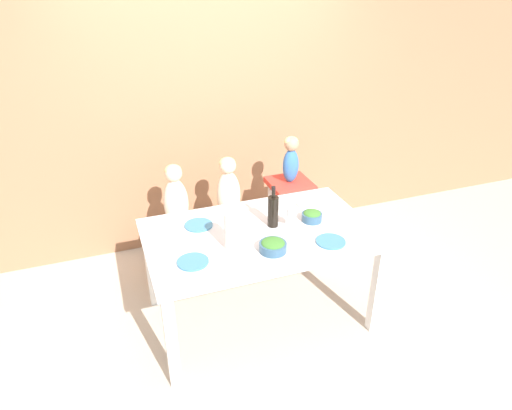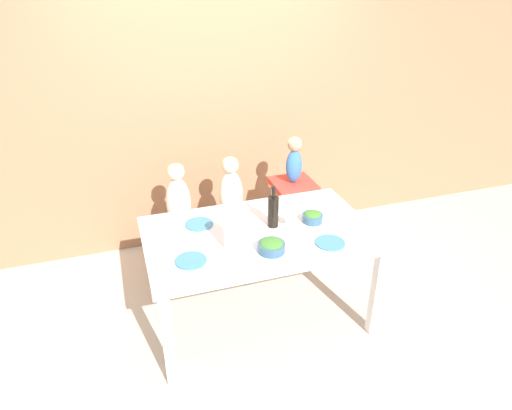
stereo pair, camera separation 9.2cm
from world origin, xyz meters
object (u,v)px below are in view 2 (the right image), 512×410
dinner_plate_front_right (330,243)px  dinner_plate_front_left (191,261)px  person_child_center (231,188)px  wine_glass_far (241,210)px  chair_far_left (181,232)px  salad_bowl_large (272,246)px  dinner_plate_back_left (199,224)px  chair_far_center (232,224)px  person_child_left (178,195)px  person_baby_right (294,158)px  salad_bowl_small (313,217)px  chair_right_highchair (293,197)px  dinner_plate_back_right (311,204)px  wine_glass_near (291,214)px  wine_bottle (273,211)px  paper_towel_roll (232,230)px

dinner_plate_front_right → dinner_plate_front_left: bearing=174.7°
person_child_center → wine_glass_far: (-0.09, -0.60, 0.11)m
chair_far_left → salad_bowl_large: salad_bowl_large is taller
salad_bowl_large → dinner_plate_back_left: (-0.38, 0.49, -0.03)m
chair_far_left → chair_far_center: 0.45m
person_child_left → dinner_plate_front_left: 0.96m
person_baby_right → salad_bowl_small: size_ratio=2.76×
chair_right_highchair → person_child_left: size_ratio=1.31×
chair_far_center → dinner_plate_back_right: dinner_plate_back_right is taller
person_child_left → dinner_plate_front_right: 1.35m
dinner_plate_back_left → dinner_plate_front_right: (0.79, -0.52, 0.00)m
wine_glass_near → dinner_plate_front_right: bearing=-57.6°
wine_glass_far → salad_bowl_large: 0.42m
person_baby_right → dinner_plate_back_left: size_ratio=2.04×
salad_bowl_large → salad_bowl_small: size_ratio=1.22×
chair_right_highchair → person_baby_right: (0.00, 0.00, 0.38)m
person_baby_right → wine_glass_near: bearing=-113.5°
chair_far_center → person_baby_right: size_ratio=1.15×
person_child_left → dinner_plate_front_right: bearing=-50.6°
person_child_center → person_baby_right: 0.60m
chair_far_left → wine_glass_near: 1.12m
person_child_center → wine_bottle: wine_bottle is taller
person_child_left → person_baby_right: 1.03m
wine_glass_near → dinner_plate_back_right: bearing=44.3°
paper_towel_roll → person_child_center: bearing=75.2°
dinner_plate_front_right → person_baby_right: bearing=81.3°
chair_far_center → wine_bottle: 0.85m
dinner_plate_front_right → dinner_plate_back_right: bearing=78.9°
wine_glass_near → wine_glass_far: size_ratio=1.00×
chair_right_highchair → dinner_plate_back_left: 1.10m
chair_far_left → wine_glass_far: bearing=-59.0°
person_child_left → person_child_center: (0.45, 0.00, 0.00)m
wine_glass_far → dinner_plate_back_right: wine_glass_far is taller
person_baby_right → paper_towel_roll: 1.19m
dinner_plate_back_left → salad_bowl_large: bearing=-51.6°
chair_far_center → salad_bowl_small: bearing=-60.3°
wine_glass_far → salad_bowl_small: 0.53m
person_child_center → salad_bowl_large: bearing=-89.9°
person_baby_right → dinner_plate_back_right: 0.53m
dinner_plate_front_right → chair_far_center: bearing=111.3°
chair_far_left → dinner_plate_front_left: dinner_plate_front_left is taller
person_child_left → person_baby_right: (1.01, 0.00, 0.20)m
dinner_plate_front_right → person_child_center: bearing=111.3°
wine_glass_far → dinner_plate_back_left: size_ratio=0.79×
person_baby_right → wine_glass_near: 0.84m
wine_glass_near → salad_bowl_small: wine_glass_near is taller
chair_far_center → person_child_left: person_child_left is taller
wine_bottle → dinner_plate_back_left: size_ratio=1.54×
chair_right_highchair → wine_glass_far: bearing=-137.6°
chair_right_highchair → wine_bottle: 0.88m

